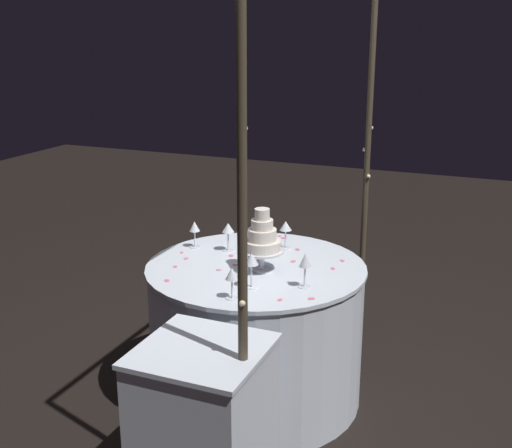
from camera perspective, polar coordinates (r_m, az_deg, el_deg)
ground_plane at (r=3.67m, az=-0.00°, el=-14.66°), size 12.00×12.00×0.00m
decorative_arch at (r=3.05m, az=5.86°, el=8.13°), size 1.90×0.06×2.28m
main_table at (r=3.49m, az=-0.00°, el=-9.40°), size 1.12×1.12×0.75m
side_table at (r=2.72m, az=-4.57°, el=-17.73°), size 0.48×0.48×0.75m
tiered_cake at (r=3.22m, az=0.53°, el=-1.30°), size 0.22×0.22×0.32m
wine_glass_0 at (r=3.56m, az=2.60°, el=-0.30°), size 0.07×0.07×0.16m
wine_glass_1 at (r=3.04m, az=4.29°, el=-3.33°), size 0.06×0.06×0.17m
wine_glass_2 at (r=3.52m, az=-2.44°, el=-0.47°), size 0.07×0.07×0.16m
wine_glass_3 at (r=2.91m, az=-2.11°, el=-4.50°), size 0.06×0.06×0.15m
wine_glass_4 at (r=3.02m, az=-0.40°, el=-3.24°), size 0.06×0.06×0.17m
wine_glass_5 at (r=3.59m, az=-5.36°, el=-0.36°), size 0.06×0.06×0.15m
rose_petal_0 at (r=3.55m, az=-6.47°, el=-2.48°), size 0.03×0.03×0.00m
rose_petal_1 at (r=3.35m, az=-7.02°, el=-3.70°), size 0.04×0.04×0.00m
rose_petal_2 at (r=3.76m, az=2.44°, el=-1.22°), size 0.03×0.04×0.00m
rose_petal_3 at (r=3.58m, az=3.64°, el=-2.22°), size 0.04×0.04×0.00m
rose_petal_4 at (r=3.32m, az=6.70°, el=-3.85°), size 0.04×0.04×0.00m
rose_petal_5 at (r=3.17m, az=-7.75°, el=-4.90°), size 0.04×0.04×0.00m
rose_petal_6 at (r=3.48m, az=-2.19°, el=-2.76°), size 0.05×0.04×0.00m
rose_petal_7 at (r=3.40m, az=3.26°, el=-3.26°), size 0.04×0.03×0.00m
rose_petal_8 at (r=3.35m, az=-1.77°, el=-3.57°), size 0.03×0.04×0.00m
rose_petal_9 at (r=3.45m, az=-6.09°, el=-2.99°), size 0.04×0.03×0.00m
rose_petal_10 at (r=3.42m, az=0.29°, el=-3.10°), size 0.04×0.04×0.00m
rose_petal_11 at (r=3.69m, az=1.98°, el=-1.61°), size 0.03×0.02×0.00m
rose_petal_12 at (r=3.80m, az=2.06°, el=-1.06°), size 0.03×0.03×0.00m
rose_petal_13 at (r=3.43m, az=7.51°, el=-3.17°), size 0.04×0.04×0.00m
rose_petal_14 at (r=2.96m, az=4.84°, el=-6.47°), size 0.04×0.04×0.00m
rose_petal_15 at (r=3.28m, az=-3.25°, el=-4.00°), size 0.03×0.03×0.00m
rose_petal_16 at (r=2.93m, az=2.12°, el=-6.60°), size 0.04×0.03×0.00m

